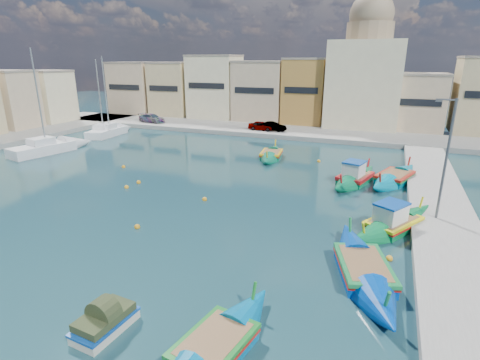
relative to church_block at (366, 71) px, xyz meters
The scene contains 18 objects.
ground 42.08m from the church_block, 104.04° to the right, with size 160.00×160.00×0.00m, color #122F38.
east_quay 41.60m from the church_block, 78.69° to the right, with size 4.00×70.00×0.50m, color gray.
north_quay 15.16m from the church_block, 141.34° to the right, with size 80.00×8.00×0.60m, color gray.
north_townhouses 4.81m from the church_block, 169.17° to the right, with size 83.20×7.87×10.19m.
church_block is the anchor object (origin of this frame).
quay_street_lamp 35.04m from the church_block, 77.65° to the right, with size 1.18×0.16×8.00m.
parked_cars 23.73m from the church_block, 155.17° to the right, with size 24.11×2.53×1.32m.
luzzu_turquoise_cabin 36.99m from the church_block, 82.08° to the right, with size 6.26×8.82×2.91m.
luzzu_blue_cabin 28.21m from the church_block, 86.13° to the right, with size 4.36×8.80×3.03m.
luzzu_cyan_mid 27.18m from the church_block, 78.89° to the right, with size 5.24×9.53×2.76m.
luzzu_green 24.19m from the church_block, 108.86° to the right, with size 3.06×8.02×2.46m.
luzzu_blue_south 42.89m from the church_block, 84.96° to the right, with size 5.07×9.88×2.79m.
luzzu_cyan_south 49.95m from the church_block, 91.00° to the right, with size 3.36×8.07×2.44m.
tender_near 50.66m from the church_block, 96.15° to the right, with size 1.58×2.65×1.25m.
yacht_north 36.99m from the church_block, 152.67° to the right, with size 2.96×8.63×11.33m.
yacht_midnorth 37.97m from the church_block, 152.15° to the right, with size 4.07×8.03×10.92m.
yacht_mid 42.29m from the church_block, 138.77° to the right, with size 4.52×10.01×12.21m.
mooring_buoys 36.32m from the church_block, 105.51° to the right, with size 24.91×20.53×0.36m.
Camera 1 is at (14.05, -19.05, 10.18)m, focal length 28.00 mm.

